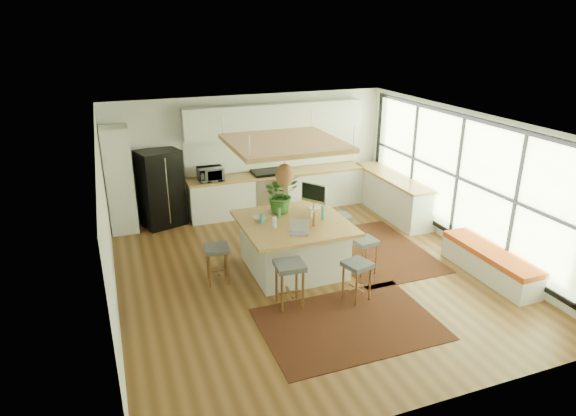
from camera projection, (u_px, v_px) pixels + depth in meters
name	position (u px, v px, depth m)	size (l,w,h in m)	color
floor	(308.00, 273.00, 8.87)	(7.00, 7.00, 0.00)	brown
ceiling	(311.00, 124.00, 7.91)	(7.00, 7.00, 0.00)	white
wall_back	(251.00, 154.00, 11.46)	(6.50, 6.50, 0.00)	silver
wall_front	(435.00, 308.00, 5.33)	(6.50, 6.50, 0.00)	silver
wall_left	(107.00, 229.00, 7.33)	(7.00, 7.00, 0.00)	silver
wall_right	(466.00, 182.00, 9.45)	(7.00, 7.00, 0.00)	silver
window_wall	(465.00, 180.00, 9.43)	(0.10, 6.20, 2.60)	black
pantry	(119.00, 180.00, 10.30)	(0.55, 0.60, 2.25)	silver
back_counter_base	(278.00, 192.00, 11.68)	(4.20, 0.60, 0.88)	silver
back_counter_top	(278.00, 174.00, 11.52)	(4.24, 0.64, 0.05)	olive
backsplash	(274.00, 152.00, 11.62)	(4.20, 0.02, 0.80)	white
upper_cabinets	(276.00, 119.00, 11.19)	(4.20, 0.34, 0.70)	silver
range	(268.00, 191.00, 11.58)	(0.76, 0.62, 1.00)	#A5A5AA
right_counter_base	(392.00, 196.00, 11.43)	(0.60, 2.50, 0.88)	silver
right_counter_top	(394.00, 177.00, 11.26)	(0.64, 2.54, 0.05)	olive
window_bench	(489.00, 263.00, 8.70)	(0.52, 2.00, 0.50)	silver
ceiling_panel	(285.00, 158.00, 8.40)	(1.86, 1.86, 0.80)	olive
rug_near	(349.00, 324.00, 7.39)	(2.60, 1.80, 0.01)	black
rug_right	(376.00, 251.00, 9.73)	(1.80, 2.60, 0.01)	black
fridge	(160.00, 185.00, 10.66)	(0.84, 0.66, 1.69)	black
island	(294.00, 245.00, 8.89)	(1.85, 1.85, 0.93)	olive
stool_near_left	(290.00, 285.00, 7.76)	(0.44, 0.44, 0.74)	#474A4E
stool_near_right	(357.00, 280.00, 7.93)	(0.40, 0.40, 0.67)	#474A4E
stool_right_front	(364.00, 255.00, 8.78)	(0.39, 0.39, 0.66)	#474A4E
stool_right_back	(339.00, 229.00, 9.84)	(0.39, 0.39, 0.67)	#474A4E
stool_left_side	(217.00, 263.00, 8.46)	(0.40, 0.40, 0.68)	#474A4E
laptop	(299.00, 227.00, 8.17)	(0.31, 0.33, 0.23)	#A5A5AA
monitor	(314.00, 195.00, 9.21)	(0.54, 0.19, 0.50)	#A5A5AA
microwave	(210.00, 173.00, 10.87)	(0.55, 0.30, 0.37)	#A5A5AA
island_plant	(281.00, 198.00, 9.05)	(0.64, 0.71, 0.56)	#1E4C19
island_bowl	(259.00, 218.00, 8.79)	(0.22, 0.22, 0.05)	silver
island_bottle_0	(262.00, 218.00, 8.60)	(0.07, 0.07, 0.19)	#31AAC4
island_bottle_1	(275.00, 222.00, 8.43)	(0.07, 0.07, 0.19)	silver
island_bottle_2	(313.00, 220.00, 8.51)	(0.07, 0.07, 0.19)	olive
island_bottle_3	(311.00, 213.00, 8.85)	(0.07, 0.07, 0.19)	silver
island_bottle_4	(278.00, 213.00, 8.84)	(0.07, 0.07, 0.19)	#538B66
island_bottle_5	(322.00, 215.00, 8.76)	(0.07, 0.07, 0.19)	#31AAC4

